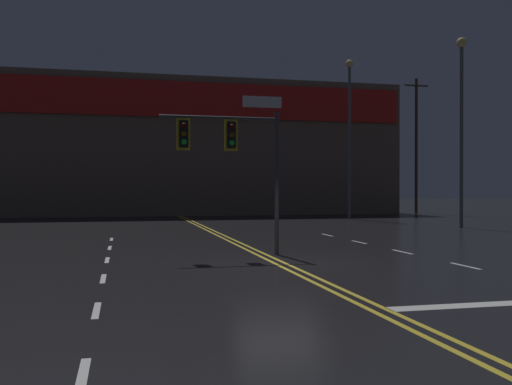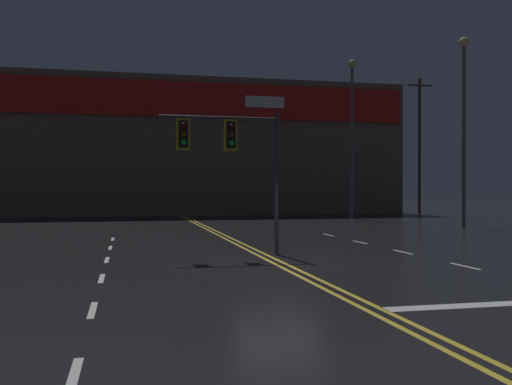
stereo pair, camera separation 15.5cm
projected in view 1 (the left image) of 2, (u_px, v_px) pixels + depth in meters
ground_plane at (279, 263)px, 16.28m from camera, size 200.00×200.00×0.00m
road_markings at (323, 267)px, 15.32m from camera, size 14.29×60.00×0.01m
traffic_signal_median at (228, 146)px, 17.96m from camera, size 3.82×0.36×4.61m
streetlight_near_left at (461, 108)px, 31.17m from camera, size 0.56×0.56×10.41m
streetlight_median_approach at (349, 120)px, 40.33m from camera, size 0.56×0.56×11.27m
building_backdrop at (174, 150)px, 48.95m from camera, size 37.20×10.23×10.98m
utility_pole_row at (189, 146)px, 44.93m from camera, size 45.27×0.26×11.70m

